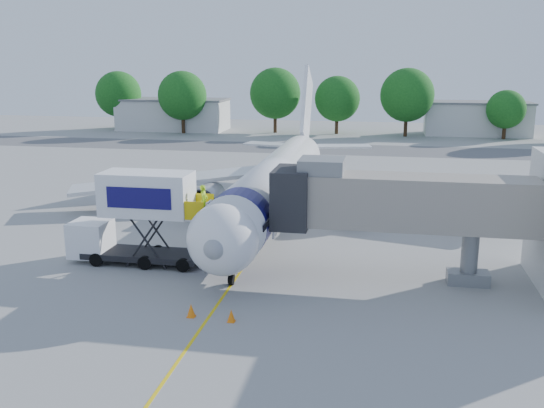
% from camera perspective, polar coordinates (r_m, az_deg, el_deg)
% --- Properties ---
extents(ground, '(160.00, 160.00, 0.00)m').
position_cam_1_polar(ground, '(41.68, -0.60, -2.98)').
color(ground, gray).
rests_on(ground, ground).
extents(guidance_line, '(0.15, 70.00, 0.01)m').
position_cam_1_polar(guidance_line, '(41.67, -0.60, -2.98)').
color(guidance_line, yellow).
rests_on(guidance_line, ground).
extents(taxiway_strip, '(120.00, 10.00, 0.01)m').
position_cam_1_polar(taxiway_strip, '(82.42, 5.11, 5.18)').
color(taxiway_strip, '#59595B').
rests_on(taxiway_strip, ground).
extents(aircraft, '(34.17, 37.73, 11.35)m').
position_cam_1_polar(aircraft, '(44.90, 0.42, 2.09)').
color(aircraft, white).
rests_on(aircraft, ground).
extents(jet_bridge, '(13.90, 3.20, 6.60)m').
position_cam_1_polar(jet_bridge, '(33.05, 10.69, 0.19)').
color(jet_bridge, gray).
rests_on(jet_bridge, ground).
extents(catering_hiloader, '(8.50, 2.44, 5.50)m').
position_cam_1_polar(catering_hiloader, '(36.28, -12.55, -1.30)').
color(catering_hiloader, black).
rests_on(catering_hiloader, ground).
extents(ground_tug, '(4.19, 3.21, 1.50)m').
position_cam_1_polar(ground_tug, '(23.20, -0.69, -14.89)').
color(ground_tug, white).
rests_on(ground_tug, ground).
extents(safety_cone_a, '(0.38, 0.38, 0.61)m').
position_cam_1_polar(safety_cone_a, '(28.43, -3.86, -10.45)').
color(safety_cone_a, orange).
rests_on(safety_cone_a, ground).
extents(safety_cone_b, '(0.41, 0.41, 0.66)m').
position_cam_1_polar(safety_cone_b, '(29.11, -7.62, -9.90)').
color(safety_cone_b, orange).
rests_on(safety_cone_b, ground).
extents(outbuilding_left, '(18.40, 8.40, 5.30)m').
position_cam_1_polar(outbuilding_left, '(105.86, -9.28, 8.34)').
color(outbuilding_left, silver).
rests_on(outbuilding_left, ground).
extents(outbuilding_right, '(16.40, 7.40, 5.30)m').
position_cam_1_polar(outbuilding_right, '(102.60, 18.71, 7.65)').
color(outbuilding_right, silver).
rests_on(outbuilding_right, ground).
extents(tree_a, '(7.75, 7.75, 9.88)m').
position_cam_1_polar(tree_a, '(108.49, -14.25, 9.99)').
color(tree_a, '#382314').
rests_on(tree_a, ground).
extents(tree_b, '(7.87, 7.87, 10.03)m').
position_cam_1_polar(tree_b, '(100.42, -8.45, 10.06)').
color(tree_b, '#382314').
rests_on(tree_b, ground).
extents(tree_c, '(8.26, 8.26, 10.54)m').
position_cam_1_polar(tree_c, '(100.05, 0.30, 10.37)').
color(tree_c, '#382314').
rests_on(tree_c, ground).
extents(tree_d, '(7.27, 7.27, 9.26)m').
position_cam_1_polar(tree_d, '(99.09, 6.16, 9.81)').
color(tree_d, '#382314').
rests_on(tree_d, ground).
extents(tree_e, '(8.28, 8.28, 10.55)m').
position_cam_1_polar(tree_e, '(97.45, 12.60, 9.98)').
color(tree_e, '#382314').
rests_on(tree_e, ground).
extents(tree_f, '(5.78, 5.78, 7.37)m').
position_cam_1_polar(tree_f, '(98.59, 21.17, 8.31)').
color(tree_f, '#382314').
rests_on(tree_f, ground).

